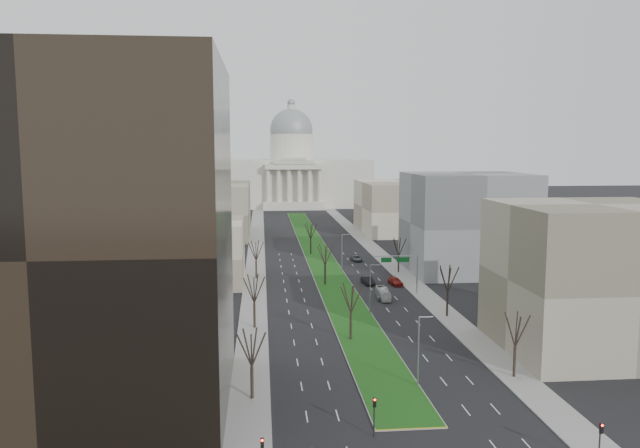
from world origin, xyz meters
TOP-DOWN VIEW (x-y plane):
  - ground at (0.00, 120.00)m, footprint 600.00×600.00m
  - median at (0.00, 118.99)m, footprint 8.00×222.03m
  - sidewalk_left at (-17.50, 95.00)m, footprint 5.00×330.00m
  - sidewalk_right at (17.50, 95.00)m, footprint 5.00×330.00m
  - capitol at (0.00, 269.59)m, footprint 80.00×46.00m
  - building_glass_tower at (-37.00, 18.00)m, footprint 34.00×30.00m
  - building_beige_left at (-33.00, 85.00)m, footprint 26.00×22.00m
  - building_tan_right at (33.00, 32.00)m, footprint 26.00×24.00m
  - building_grey_right at (34.00, 92.00)m, footprint 28.00×26.00m
  - building_far_left at (-35.00, 160.00)m, footprint 30.00×40.00m
  - building_far_right at (35.00, 165.00)m, footprint 30.00×40.00m
  - tree_left_near at (-17.20, 18.00)m, footprint 5.10×5.10m
  - tree_left_mid at (-17.20, 48.00)m, footprint 5.40×5.40m
  - tree_left_far at (-17.20, 88.00)m, footprint 5.28×5.28m
  - tree_right_near at (17.20, 22.00)m, footprint 5.16×5.16m
  - tree_right_mid at (17.20, 52.00)m, footprint 5.52×5.52m
  - tree_right_far at (17.20, 92.00)m, footprint 5.04×5.04m
  - tree_median_a at (-2.00, 40.00)m, footprint 5.40×5.40m
  - tree_median_b at (-2.00, 80.00)m, footprint 5.40×5.40m
  - tree_median_c at (-2.00, 120.00)m, footprint 5.40×5.40m
  - streetlamp_median_a at (3.76, 20.00)m, footprint 1.90×0.20m
  - streetlamp_median_b at (3.76, 55.00)m, footprint 1.90×0.20m
  - streetlamp_median_c at (3.76, 95.00)m, footprint 1.90×0.20m
  - traffic_signal_right at (16.00, -1.07)m, footprint 0.32×0.41m
  - traffic_signal_median at (-4.30, 6.93)m, footprint 0.32×0.41m
  - mast_arm_signs at (13.49, 70.03)m, footprint 9.12×0.24m
  - car_grey_near at (8.12, 65.61)m, footprint 2.52×4.70m
  - car_black at (7.51, 79.61)m, footprint 2.58×5.43m
  - car_red at (13.50, 78.44)m, footprint 2.90×5.70m
  - car_grey_far at (9.37, 108.18)m, footprint 2.92×5.32m
  - box_van at (8.32, 66.01)m, footprint 1.96×7.81m

SIDE VIEW (x-z plane):
  - ground at x=0.00m, z-range 0.00..0.00m
  - sidewalk_left at x=-17.50m, z-range 0.00..0.15m
  - sidewalk_right at x=17.50m, z-range 0.00..0.15m
  - median at x=0.00m, z-range 0.00..0.20m
  - car_grey_far at x=9.37m, z-range 0.00..1.41m
  - car_grey_near at x=8.12m, z-range 0.00..1.52m
  - car_red at x=13.50m, z-range 0.00..1.58m
  - car_black at x=7.51m, z-range 0.00..1.72m
  - box_van at x=8.32m, z-range 0.00..2.17m
  - traffic_signal_right at x=16.00m, z-range 0.64..4.94m
  - traffic_signal_median at x=-4.30m, z-range 0.64..4.94m
  - streetlamp_median_a at x=3.76m, z-range 0.23..9.39m
  - streetlamp_median_b at x=3.76m, z-range 0.23..9.39m
  - streetlamp_median_c at x=3.76m, z-range 0.23..9.39m
  - mast_arm_signs at x=13.49m, z-range 2.06..10.15m
  - tree_right_far at x=17.20m, z-range 1.99..11.07m
  - tree_left_near at x=-17.20m, z-range 2.02..11.20m
  - tree_right_near at x=17.20m, z-range 2.04..11.33m
  - tree_left_far at x=-17.20m, z-range 2.09..11.59m
  - tree_left_mid at x=-17.20m, z-range 2.14..11.86m
  - tree_median_a at x=-2.00m, z-range 2.14..11.86m
  - tree_median_b at x=-2.00m, z-range 2.14..11.86m
  - tree_median_c at x=-2.00m, z-range 2.14..11.86m
  - building_beige_left at x=-33.00m, z-range 0.00..14.00m
  - tree_right_mid at x=17.20m, z-range 2.19..12.12m
  - building_far_left at x=-35.00m, z-range 0.00..18.00m
  - building_far_right at x=35.00m, z-range 0.00..18.00m
  - building_tan_right at x=33.00m, z-range 0.00..22.00m
  - building_grey_right at x=34.00m, z-range 0.00..24.00m
  - capitol at x=0.00m, z-range -11.19..43.81m
  - building_glass_tower at x=-37.00m, z-range 0.00..40.00m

